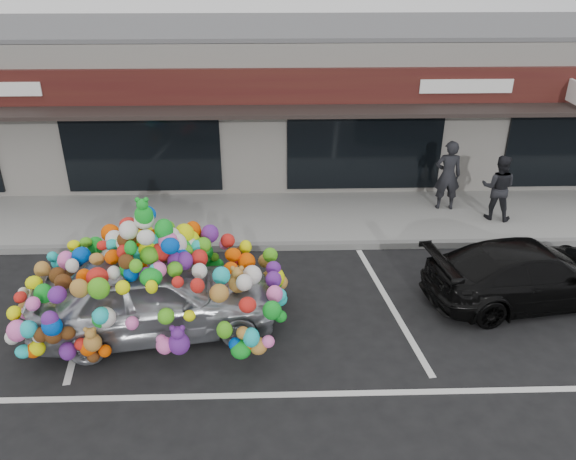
{
  "coord_description": "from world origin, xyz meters",
  "views": [
    {
      "loc": [
        0.51,
        -9.05,
        6.37
      ],
      "look_at": [
        0.81,
        1.4,
        1.06
      ],
      "focal_mm": 35.0,
      "sensor_mm": 36.0,
      "label": 1
    }
  ],
  "objects_px": {
    "pedestrian_b": "(498,188)",
    "pedestrian_a": "(448,175)",
    "toy_car": "(155,287)",
    "black_sedan": "(530,273)"
  },
  "relations": [
    {
      "from": "pedestrian_b",
      "to": "pedestrian_a",
      "type": "bearing_deg",
      "value": -7.41
    },
    {
      "from": "pedestrian_a",
      "to": "toy_car",
      "type": "bearing_deg",
      "value": 41.2
    },
    {
      "from": "toy_car",
      "to": "pedestrian_b",
      "type": "bearing_deg",
      "value": -70.19
    },
    {
      "from": "toy_car",
      "to": "pedestrian_b",
      "type": "relative_size",
      "value": 2.9
    },
    {
      "from": "black_sedan",
      "to": "toy_car",
      "type": "bearing_deg",
      "value": 86.77
    },
    {
      "from": "toy_car",
      "to": "pedestrian_a",
      "type": "height_order",
      "value": "toy_car"
    },
    {
      "from": "black_sedan",
      "to": "pedestrian_a",
      "type": "bearing_deg",
      "value": -2.13
    },
    {
      "from": "toy_car",
      "to": "black_sedan",
      "type": "distance_m",
      "value": 7.23
    },
    {
      "from": "black_sedan",
      "to": "pedestrian_a",
      "type": "xyz_separation_m",
      "value": [
        -0.53,
        4.1,
        0.47
      ]
    },
    {
      "from": "black_sedan",
      "to": "pedestrian_b",
      "type": "height_order",
      "value": "pedestrian_b"
    }
  ]
}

